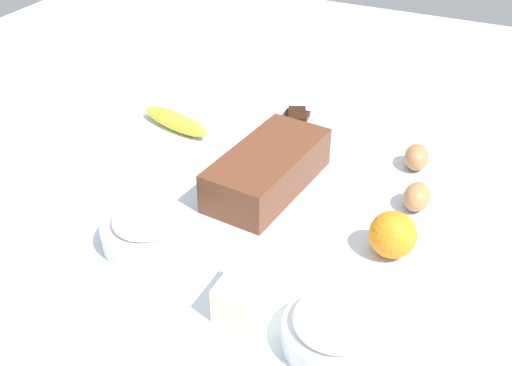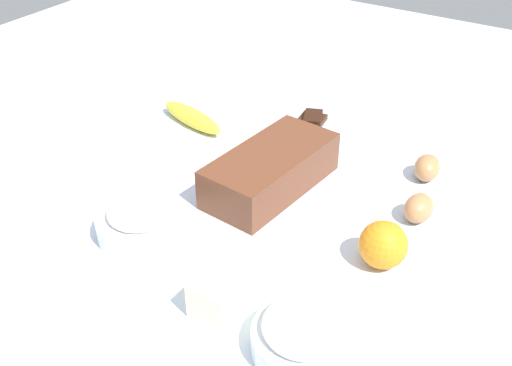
{
  "view_description": "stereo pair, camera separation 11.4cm",
  "coord_description": "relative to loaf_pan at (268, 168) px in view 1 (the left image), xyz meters",
  "views": [
    {
      "loc": [
        -0.85,
        -0.41,
        0.67
      ],
      "look_at": [
        0.0,
        0.0,
        0.04
      ],
      "focal_mm": 43.41,
      "sensor_mm": 36.0,
      "label": 1
    },
    {
      "loc": [
        -0.8,
        -0.51,
        0.67
      ],
      "look_at": [
        0.0,
        0.0,
        0.04
      ],
      "focal_mm": 43.41,
      "sensor_mm": 36.0,
      "label": 2
    }
  ],
  "objects": [
    {
      "name": "loaf_pan",
      "position": [
        0.0,
        0.0,
        0.0
      ],
      "size": [
        0.29,
        0.16,
        0.08
      ],
      "rotation": [
        0.0,
        0.0,
        -0.1
      ],
      "color": "brown",
      "rests_on": "ground_plane"
    },
    {
      "name": "orange_fruit",
      "position": [
        -0.09,
        -0.27,
        -0.0
      ],
      "size": [
        0.08,
        0.08,
        0.08
      ],
      "primitive_type": "sphere",
      "color": "orange",
      "rests_on": "ground_plane"
    },
    {
      "name": "ground_plane",
      "position": [
        -0.05,
        0.0,
        -0.05
      ],
      "size": [
        2.4,
        2.4,
        0.02
      ],
      "primitive_type": "cube",
      "color": "silver"
    },
    {
      "name": "sugar_bowl",
      "position": [
        -0.32,
        -0.25,
        -0.01
      ],
      "size": [
        0.15,
        0.15,
        0.07
      ],
      "color": "white",
      "rests_on": "ground_plane"
    },
    {
      "name": "egg_near_butter",
      "position": [
        0.05,
        -0.27,
        -0.02
      ],
      "size": [
        0.07,
        0.05,
        0.05
      ],
      "primitive_type": "ellipsoid",
      "rotation": [
        0.0,
        1.57,
        6.23
      ],
      "color": "#B57B4A",
      "rests_on": "ground_plane"
    },
    {
      "name": "egg_beside_bowl",
      "position": [
        0.19,
        -0.24,
        -0.02
      ],
      "size": [
        0.07,
        0.06,
        0.05
      ],
      "primitive_type": "ellipsoid",
      "rotation": [
        0.0,
        1.57,
        3.3
      ],
      "color": "#B17748",
      "rests_on": "ground_plane"
    },
    {
      "name": "flour_bowl",
      "position": [
        -0.24,
        0.11,
        -0.01
      ],
      "size": [
        0.15,
        0.15,
        0.07
      ],
      "color": "white",
      "rests_on": "ground_plane"
    },
    {
      "name": "chocolate_plate",
      "position": [
        0.25,
        0.05,
        -0.03
      ],
      "size": [
        0.13,
        0.13,
        0.03
      ],
      "color": "white",
      "rests_on": "ground_plane"
    },
    {
      "name": "butter_block",
      "position": [
        -0.31,
        -0.1,
        -0.01
      ],
      "size": [
        0.09,
        0.06,
        0.06
      ],
      "primitive_type": "cube",
      "rotation": [
        0.0,
        0.0,
        -0.0
      ],
      "color": "#F4EDB2",
      "rests_on": "ground_plane"
    },
    {
      "name": "banana",
      "position": [
        0.12,
        0.28,
        -0.02
      ],
      "size": [
        0.09,
        0.2,
        0.04
      ],
      "primitive_type": "ellipsoid",
      "rotation": [
        0.0,
        0.0,
        4.47
      ],
      "color": "yellow",
      "rests_on": "ground_plane"
    }
  ]
}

